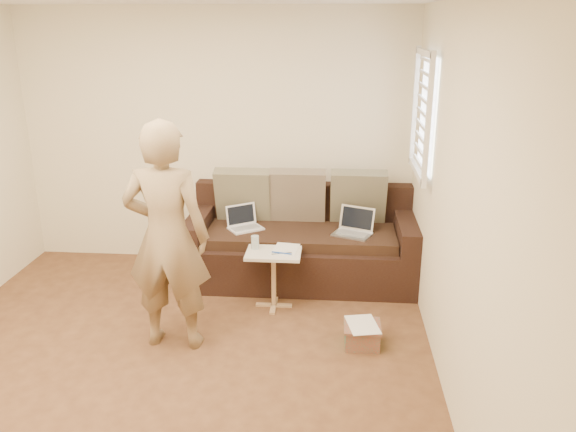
{
  "coord_description": "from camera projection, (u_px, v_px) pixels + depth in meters",
  "views": [
    {
      "loc": [
        1.2,
        -3.56,
        2.46
      ],
      "look_at": [
        0.8,
        1.4,
        0.78
      ],
      "focal_mm": 36.37,
      "sensor_mm": 36.0,
      "label": 1
    }
  ],
  "objects": [
    {
      "name": "floor",
      "position": [
        163.0,
        376.0,
        4.24
      ],
      "size": [
        4.5,
        4.5,
        0.0
      ],
      "primitive_type": "plane",
      "color": "#4D2F1C",
      "rests_on": "ground"
    },
    {
      "name": "wall_back",
      "position": [
        217.0,
        139.0,
        5.95
      ],
      "size": [
        4.0,
        0.0,
        4.0
      ],
      "primitive_type": "plane",
      "rotation": [
        1.57,
        0.0,
        0.0
      ],
      "color": "beige",
      "rests_on": "ground"
    },
    {
      "name": "wall_right",
      "position": [
        460.0,
        213.0,
        3.67
      ],
      "size": [
        0.0,
        4.5,
        4.5
      ],
      "primitive_type": "plane",
      "rotation": [
        1.57,
        0.0,
        -1.57
      ],
      "color": "beige",
      "rests_on": "ground"
    },
    {
      "name": "window_blinds",
      "position": [
        423.0,
        114.0,
        4.96
      ],
      "size": [
        0.12,
        0.88,
        1.08
      ],
      "primitive_type": null,
      "color": "white",
      "rests_on": "wall_right"
    },
    {
      "name": "sofa",
      "position": [
        301.0,
        238.0,
        5.71
      ],
      "size": [
        2.2,
        0.95,
        0.85
      ],
      "primitive_type": null,
      "color": "black",
      "rests_on": "ground"
    },
    {
      "name": "pillow_left",
      "position": [
        243.0,
        195.0,
        5.85
      ],
      "size": [
        0.55,
        0.29,
        0.57
      ],
      "primitive_type": null,
      "rotation": [
        0.28,
        0.0,
        0.0
      ],
      "color": "#655E4A",
      "rests_on": "sofa"
    },
    {
      "name": "pillow_mid",
      "position": [
        298.0,
        196.0,
        5.82
      ],
      "size": [
        0.55,
        0.27,
        0.57
      ],
      "primitive_type": null,
      "rotation": [
        0.24,
        0.0,
        0.0
      ],
      "color": "brown",
      "rests_on": "sofa"
    },
    {
      "name": "pillow_right",
      "position": [
        358.0,
        197.0,
        5.79
      ],
      "size": [
        0.55,
        0.28,
        0.57
      ],
      "primitive_type": null,
      "rotation": [
        0.26,
        0.0,
        0.0
      ],
      "color": "#655E4A",
      "rests_on": "sofa"
    },
    {
      "name": "laptop_silver",
      "position": [
        352.0,
        235.0,
        5.53
      ],
      "size": [
        0.41,
        0.36,
        0.23
      ],
      "primitive_type": null,
      "rotation": [
        0.0,
        0.0,
        -0.4
      ],
      "color": "#B7BABC",
      "rests_on": "sofa"
    },
    {
      "name": "laptop_white",
      "position": [
        246.0,
        229.0,
        5.68
      ],
      "size": [
        0.38,
        0.36,
        0.23
      ],
      "primitive_type": null,
      "rotation": [
        0.0,
        0.0,
        0.6
      ],
      "color": "white",
      "rests_on": "sofa"
    },
    {
      "name": "person",
      "position": [
        167.0,
        237.0,
        4.4
      ],
      "size": [
        0.67,
        0.47,
        1.81
      ],
      "primitive_type": "imported",
      "rotation": [
        0.0,
        0.0,
        3.11
      ],
      "color": "olive",
      "rests_on": "ground"
    },
    {
      "name": "side_table",
      "position": [
        274.0,
        279.0,
        5.19
      ],
      "size": [
        0.48,
        0.34,
        0.53
      ],
      "primitive_type": null,
      "color": "silver",
      "rests_on": "ground"
    },
    {
      "name": "drinking_glass",
      "position": [
        255.0,
        242.0,
        5.15
      ],
      "size": [
        0.07,
        0.07,
        0.12
      ],
      "primitive_type": null,
      "color": "silver",
      "rests_on": "side_table"
    },
    {
      "name": "scissors",
      "position": [
        282.0,
        253.0,
        5.05
      ],
      "size": [
        0.19,
        0.11,
        0.02
      ],
      "primitive_type": null,
      "rotation": [
        0.0,
        0.0,
        0.07
      ],
      "color": "silver",
      "rests_on": "side_table"
    },
    {
      "name": "paper_on_table",
      "position": [
        285.0,
        249.0,
        5.16
      ],
      "size": [
        0.25,
        0.33,
        0.0
      ],
      "primitive_type": null,
      "rotation": [
        0.0,
        0.0,
        -0.14
      ],
      "color": "white",
      "rests_on": "side_table"
    },
    {
      "name": "striped_box",
      "position": [
        362.0,
        335.0,
        4.62
      ],
      "size": [
        0.29,
        0.29,
        0.18
      ],
      "primitive_type": null,
      "color": "red",
      "rests_on": "ground"
    }
  ]
}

